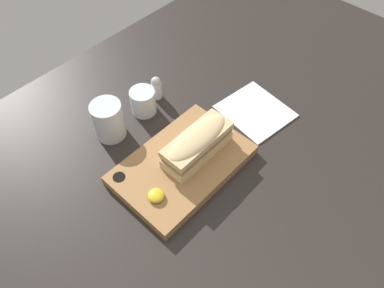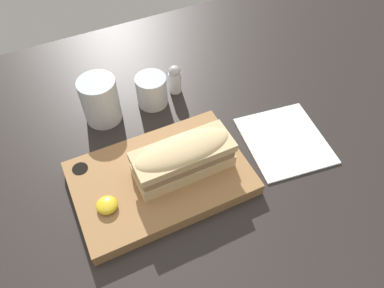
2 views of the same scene
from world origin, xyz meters
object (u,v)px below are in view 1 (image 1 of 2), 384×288
wine_glass (143,102)px  sandwich (197,143)px  napkin (255,111)px  salt_shaker (156,87)px  serving_board (182,165)px  water_glass (109,122)px

wine_glass → sandwich: bearing=-96.0°
napkin → salt_shaker: 27.40cm
serving_board → water_glass: size_ratio=3.14×
wine_glass → salt_shaker: same height
wine_glass → salt_shaker: size_ratio=1.01×
sandwich → serving_board: bearing=168.5°
sandwich → napkin: bearing=-2.0°
water_glass → napkin: 38.46cm
wine_glass → napkin: wine_glass is taller
salt_shaker → serving_board: bearing=-120.1°
napkin → wine_glass: bearing=132.2°
wine_glass → serving_board: bearing=-107.8°
sandwich → wine_glass: sandwich is taller
sandwich → wine_glass: 21.64cm
napkin → salt_shaker: size_ratio=2.76×
serving_board → sandwich: 6.72cm
water_glass → wine_glass: bearing=-1.0°
sandwich → wine_glass: size_ratio=2.59×
napkin → salt_shaker: bearing=120.9°
water_glass → salt_shaker: water_glass is taller
serving_board → sandwich: size_ratio=1.76×
sandwich → salt_shaker: bearing=69.9°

